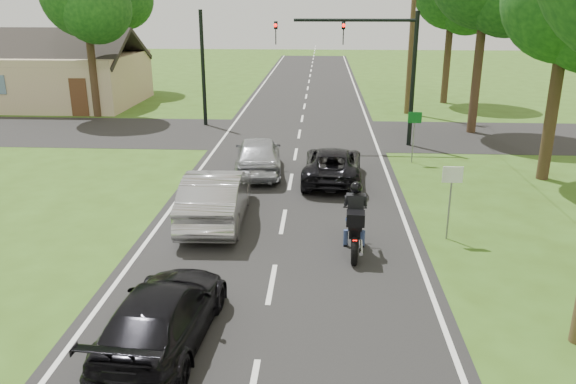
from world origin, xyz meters
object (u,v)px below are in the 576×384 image
at_px(silver_sedan, 216,196).
at_px(dark_suv, 333,164).
at_px(silver_suv, 258,155).
at_px(sign_green, 414,125).
at_px(dark_car_behind, 163,315).
at_px(traffic_signal, 373,54).
at_px(utility_pole_far, 412,25).
at_px(motorcycle_rider, 355,225).
at_px(sign_white, 452,185).

bearing_deg(silver_sedan, dark_suv, -131.54).
distance_m(silver_suv, sign_green, 6.56).
xyz_separation_m(dark_suv, dark_car_behind, (-3.43, -10.80, -0.01)).
xyz_separation_m(traffic_signal, sign_green, (1.56, -3.02, -2.54)).
height_order(silver_sedan, utility_pole_far, utility_pole_far).
xyz_separation_m(motorcycle_rider, silver_suv, (-3.36, 7.13, -0.02)).
height_order(silver_sedan, sign_white, sign_white).
height_order(motorcycle_rider, traffic_signal, traffic_signal).
height_order(traffic_signal, sign_green, traffic_signal).
distance_m(dark_car_behind, sign_green, 15.15).
relative_size(motorcycle_rider, traffic_signal, 0.36).
relative_size(motorcycle_rider, dark_suv, 0.51).
bearing_deg(dark_car_behind, dark_suv, -103.59).
bearing_deg(sign_white, silver_sedan, 171.66).
bearing_deg(traffic_signal, utility_pole_far, 70.32).
height_order(dark_suv, traffic_signal, traffic_signal).
bearing_deg(silver_sedan, silver_suv, -99.70).
relative_size(silver_suv, dark_car_behind, 1.01).
xyz_separation_m(silver_sedan, dark_car_behind, (0.14, -6.50, -0.18)).
height_order(silver_sedan, traffic_signal, traffic_signal).
distance_m(dark_car_behind, traffic_signal, 17.69).
relative_size(silver_sedan, sign_white, 2.28).
bearing_deg(dark_suv, sign_white, 123.41).
height_order(motorcycle_rider, utility_pole_far, utility_pole_far).
relative_size(silver_sedan, dark_car_behind, 1.13).
relative_size(silver_suv, sign_green, 2.04).
bearing_deg(silver_sedan, sign_green, -136.42).
bearing_deg(traffic_signal, silver_sedan, -118.10).
relative_size(motorcycle_rider, silver_sedan, 0.47).
relative_size(dark_suv, sign_green, 2.12).
distance_m(dark_car_behind, utility_pole_far, 26.21).
bearing_deg(silver_suv, traffic_signal, -138.77).
distance_m(motorcycle_rider, silver_sedan, 4.54).
distance_m(motorcycle_rider, sign_white, 2.98).
distance_m(dark_car_behind, sign_white, 8.64).
distance_m(silver_suv, dark_car_behind, 11.61).
height_order(silver_suv, utility_pole_far, utility_pole_far).
xyz_separation_m(sign_white, sign_green, (0.20, 8.00, 0.00)).
height_order(dark_suv, silver_suv, silver_suv).
xyz_separation_m(motorcycle_rider, dark_car_behind, (-3.92, -4.46, -0.14)).
xyz_separation_m(dark_suv, traffic_signal, (1.79, 5.73, 3.50)).
relative_size(dark_car_behind, traffic_signal, 0.67).
height_order(silver_sedan, sign_green, sign_green).
xyz_separation_m(dark_suv, silver_suv, (-2.87, 0.79, 0.11)).
height_order(dark_suv, sign_white, sign_white).
distance_m(silver_sedan, sign_white, 6.84).
bearing_deg(silver_suv, dark_car_behind, 81.72).
distance_m(silver_sedan, sign_green, 9.88).
distance_m(motorcycle_rider, dark_car_behind, 5.94).
xyz_separation_m(dark_car_behind, traffic_signal, (5.21, 16.54, 3.50)).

